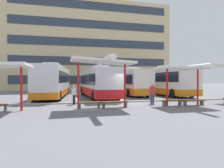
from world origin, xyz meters
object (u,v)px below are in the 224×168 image
at_px(coach_bus_1, 98,83).
at_px(waiting_shelter_1, 103,62).
at_px(bench_1, 89,104).
at_px(bench_3, 172,101).
at_px(coach_bus_3, 161,81).
at_px(bench_4, 193,101).
at_px(bench_2, 115,103).
at_px(waiting_shelter_2, 185,69).
at_px(coach_bus_2, 127,83).
at_px(coach_bus_0, 54,82).
at_px(waiting_passenger_1, 74,94).
at_px(waiting_passenger_0, 152,92).

xyz_separation_m(coach_bus_1, waiting_shelter_1, (-1.10, -8.77, 1.57)).
bearing_deg(bench_1, bench_3, -1.35).
bearing_deg(waiting_shelter_1, coach_bus_3, 46.71).
distance_m(bench_3, bench_4, 1.80).
relative_size(bench_2, bench_3, 1.21).
height_order(coach_bus_3, waiting_shelter_2, coach_bus_3).
height_order(coach_bus_2, waiting_shelter_2, coach_bus_2).
bearing_deg(coach_bus_2, coach_bus_0, -171.75).
bearing_deg(waiting_shelter_1, coach_bus_1, 82.84).
distance_m(coach_bus_1, waiting_passenger_1, 6.71).
distance_m(bench_1, bench_3, 6.27).
bearing_deg(coach_bus_3, bench_4, -104.20).
bearing_deg(waiting_passenger_0, coach_bus_3, 58.66).
xyz_separation_m(bench_2, bench_3, (4.47, -0.09, -0.01)).
bearing_deg(coach_bus_2, waiting_shelter_2, -85.95).
bearing_deg(bench_4, coach_bus_2, 98.64).
bearing_deg(bench_4, bench_2, 178.48).
distance_m(coach_bus_1, bench_2, 8.61).
relative_size(coach_bus_3, waiting_passenger_0, 7.56).
xyz_separation_m(bench_1, waiting_passenger_0, (5.30, 1.25, 0.61)).
bearing_deg(waiting_shelter_2, coach_bus_2, 94.05).
height_order(waiting_shelter_1, bench_3, waiting_shelter_1).
bearing_deg(bench_4, bench_3, 177.48).
bearing_deg(coach_bus_0, bench_1, -74.07).
height_order(bench_1, waiting_passenger_1, waiting_passenger_1).
xyz_separation_m(coach_bus_0, coach_bus_1, (4.78, -1.26, -0.17)).
relative_size(bench_3, bench_4, 0.92).
xyz_separation_m(coach_bus_2, coach_bus_3, (4.32, -0.98, 0.16)).
distance_m(coach_bus_0, bench_1, 10.21).
bearing_deg(coach_bus_3, coach_bus_2, 167.17).
relative_size(coach_bus_2, coach_bus_3, 0.85).
relative_size(coach_bus_0, waiting_passenger_1, 7.90).
relative_size(coach_bus_2, waiting_passenger_0, 6.46).
distance_m(bench_2, waiting_shelter_2, 5.91).
bearing_deg(bench_4, bench_1, 178.39).
relative_size(coach_bus_2, bench_1, 6.49).
bearing_deg(waiting_passenger_1, coach_bus_1, 64.13).
bearing_deg(bench_2, coach_bus_3, 48.77).
height_order(waiting_shelter_2, waiting_passenger_1, waiting_shelter_2).
xyz_separation_m(waiting_shelter_1, bench_4, (7.17, 0.08, -2.81)).
xyz_separation_m(coach_bus_0, bench_1, (2.77, -9.72, -1.42)).
xyz_separation_m(coach_bus_3, bench_1, (-10.67, -10.06, -1.43)).
bearing_deg(waiting_passenger_1, bench_4, -16.63).
xyz_separation_m(bench_2, waiting_shelter_2, (5.37, -0.36, 2.45)).
bearing_deg(bench_3, coach_bus_1, 116.36).
relative_size(coach_bus_1, coach_bus_3, 0.90).
bearing_deg(bench_2, bench_1, 178.07).
relative_size(bench_4, waiting_passenger_0, 1.08).
height_order(bench_2, bench_3, same).
xyz_separation_m(coach_bus_2, waiting_shelter_1, (-5.45, -11.35, 1.54)).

